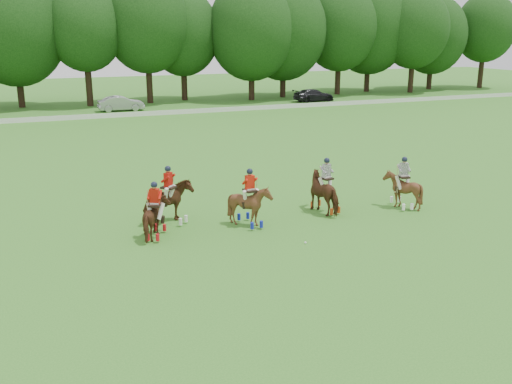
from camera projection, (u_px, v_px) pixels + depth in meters
name	position (u px, v px, depth m)	size (l,w,h in m)	color
ground	(256.00, 266.00, 19.72)	(180.00, 180.00, 0.00)	#2F7020
tree_line	(87.00, 28.00, 60.40)	(117.98, 14.32, 14.75)	black
boundary_rail	(103.00, 116.00, 53.52)	(120.00, 0.10, 0.44)	white
car_mid	(121.00, 104.00, 58.26)	(1.61, 4.61, 1.52)	#A0A0A5
car_right	(314.00, 95.00, 66.36)	(1.98, 4.88, 1.42)	black
polo_red_a	(156.00, 218.00, 22.26)	(1.58, 2.03, 2.28)	#492913
polo_red_b	(169.00, 202.00, 23.94)	(2.35, 2.34, 2.48)	#492913
polo_red_c	(250.00, 205.00, 23.64)	(1.53, 1.69, 2.45)	#492913
polo_stripe_a	(326.00, 192.00, 25.45)	(1.41, 2.29, 2.48)	#492913
polo_stripe_b	(402.00, 189.00, 26.10)	(1.61, 1.74, 2.39)	#492913
polo_ball	(305.00, 243.00, 21.81)	(0.09, 0.09, 0.09)	white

